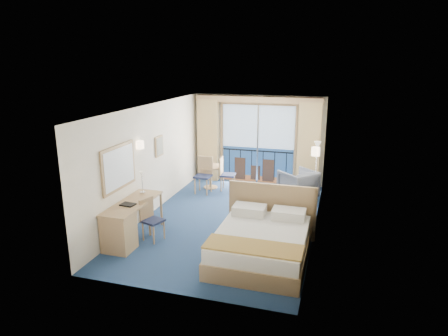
{
  "coord_description": "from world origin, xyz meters",
  "views": [
    {
      "loc": [
        2.42,
        -8.57,
        3.74
      ],
      "look_at": [
        -0.18,
        0.2,
        1.23
      ],
      "focal_mm": 32.0,
      "sensor_mm": 36.0,
      "label": 1
    }
  ],
  "objects_px": {
    "table_chair_a": "(225,172)",
    "nightstand": "(304,220)",
    "bed": "(262,242)",
    "desk": "(122,227)",
    "floor_lamp": "(317,155)",
    "desk_chair": "(150,217)",
    "armchair": "(298,184)",
    "table_chair_b": "(204,173)",
    "round_table": "(210,171)"
  },
  "relations": [
    {
      "from": "bed",
      "to": "floor_lamp",
      "type": "height_order",
      "value": "floor_lamp"
    },
    {
      "from": "desk_chair",
      "to": "table_chair_a",
      "type": "bearing_deg",
      "value": 9.57
    },
    {
      "from": "bed",
      "to": "table_chair_a",
      "type": "xyz_separation_m",
      "value": [
        -1.86,
        3.79,
        0.21
      ]
    },
    {
      "from": "bed",
      "to": "round_table",
      "type": "distance_m",
      "value": 4.52
    },
    {
      "from": "round_table",
      "to": "floor_lamp",
      "type": "bearing_deg",
      "value": 2.37
    },
    {
      "from": "floor_lamp",
      "to": "round_table",
      "type": "xyz_separation_m",
      "value": [
        -3.05,
        -0.13,
        -0.68
      ]
    },
    {
      "from": "nightstand",
      "to": "armchair",
      "type": "height_order",
      "value": "armchair"
    },
    {
      "from": "table_chair_a",
      "to": "table_chair_b",
      "type": "bearing_deg",
      "value": 118.39
    },
    {
      "from": "round_table",
      "to": "table_chair_b",
      "type": "distance_m",
      "value": 0.44
    },
    {
      "from": "desk",
      "to": "desk_chair",
      "type": "bearing_deg",
      "value": 54.94
    },
    {
      "from": "bed",
      "to": "desk",
      "type": "bearing_deg",
      "value": -172.53
    },
    {
      "from": "floor_lamp",
      "to": "desk",
      "type": "bearing_deg",
      "value": -128.94
    },
    {
      "from": "table_chair_b",
      "to": "floor_lamp",
      "type": "bearing_deg",
      "value": 11.53
    },
    {
      "from": "bed",
      "to": "round_table",
      "type": "bearing_deg",
      "value": 121.05
    },
    {
      "from": "desk_chair",
      "to": "table_chair_b",
      "type": "height_order",
      "value": "table_chair_b"
    },
    {
      "from": "bed",
      "to": "table_chair_a",
      "type": "relative_size",
      "value": 2.32
    },
    {
      "from": "desk_chair",
      "to": "round_table",
      "type": "distance_m",
      "value": 3.71
    },
    {
      "from": "nightstand",
      "to": "round_table",
      "type": "xyz_separation_m",
      "value": [
        -2.99,
        2.35,
        0.25
      ]
    },
    {
      "from": "desk",
      "to": "round_table",
      "type": "height_order",
      "value": "desk"
    },
    {
      "from": "table_chair_a",
      "to": "nightstand",
      "type": "bearing_deg",
      "value": -137.35
    },
    {
      "from": "desk_chair",
      "to": "table_chair_a",
      "type": "height_order",
      "value": "table_chair_a"
    },
    {
      "from": "bed",
      "to": "floor_lamp",
      "type": "xyz_separation_m",
      "value": [
        0.72,
        4.0,
        0.85
      ]
    },
    {
      "from": "armchair",
      "to": "table_chair_b",
      "type": "bearing_deg",
      "value": -42.3
    },
    {
      "from": "nightstand",
      "to": "desk_chair",
      "type": "bearing_deg",
      "value": -156.32
    },
    {
      "from": "floor_lamp",
      "to": "desk",
      "type": "distance_m",
      "value": 5.66
    },
    {
      "from": "table_chair_a",
      "to": "desk",
      "type": "bearing_deg",
      "value": 161.77
    },
    {
      "from": "nightstand",
      "to": "armchair",
      "type": "distance_m",
      "value": 2.2
    },
    {
      "from": "bed",
      "to": "floor_lamp",
      "type": "relative_size",
      "value": 1.43
    },
    {
      "from": "table_chair_b",
      "to": "desk_chair",
      "type": "bearing_deg",
      "value": -89.69
    },
    {
      "from": "desk",
      "to": "desk_chair",
      "type": "relative_size",
      "value": 1.92
    },
    {
      "from": "armchair",
      "to": "floor_lamp",
      "type": "height_order",
      "value": "floor_lamp"
    },
    {
      "from": "armchair",
      "to": "table_chair_a",
      "type": "bearing_deg",
      "value": -50.39
    },
    {
      "from": "bed",
      "to": "armchair",
      "type": "xyz_separation_m",
      "value": [
        0.28,
        3.68,
        0.07
      ]
    },
    {
      "from": "desk",
      "to": "table_chair_b",
      "type": "relative_size",
      "value": 1.67
    },
    {
      "from": "table_chair_b",
      "to": "bed",
      "type": "bearing_deg",
      "value": -53.97
    },
    {
      "from": "nightstand",
      "to": "armchair",
      "type": "xyz_separation_m",
      "value": [
        -0.38,
        2.16,
        0.14
      ]
    },
    {
      "from": "nightstand",
      "to": "desk",
      "type": "distance_m",
      "value": 3.96
    },
    {
      "from": "round_table",
      "to": "desk_chair",
      "type": "bearing_deg",
      "value": -91.7
    },
    {
      "from": "nightstand",
      "to": "armchair",
      "type": "bearing_deg",
      "value": 100.08
    },
    {
      "from": "bed",
      "to": "desk_chair",
      "type": "relative_size",
      "value": 2.48
    },
    {
      "from": "nightstand",
      "to": "table_chair_b",
      "type": "distance_m",
      "value": 3.61
    },
    {
      "from": "floor_lamp",
      "to": "round_table",
      "type": "distance_m",
      "value": 3.12
    },
    {
      "from": "bed",
      "to": "armchair",
      "type": "distance_m",
      "value": 3.69
    },
    {
      "from": "nightstand",
      "to": "floor_lamp",
      "type": "height_order",
      "value": "floor_lamp"
    },
    {
      "from": "floor_lamp",
      "to": "table_chair_a",
      "type": "bearing_deg",
      "value": -175.4
    },
    {
      "from": "nightstand",
      "to": "table_chair_b",
      "type": "relative_size",
      "value": 0.5
    },
    {
      "from": "nightstand",
      "to": "floor_lamp",
      "type": "relative_size",
      "value": 0.33
    },
    {
      "from": "desk",
      "to": "nightstand",
      "type": "bearing_deg",
      "value": 28.52
    },
    {
      "from": "desk",
      "to": "table_chair_b",
      "type": "distance_m",
      "value": 3.83
    },
    {
      "from": "desk",
      "to": "floor_lamp",
      "type": "bearing_deg",
      "value": 51.06
    }
  ]
}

